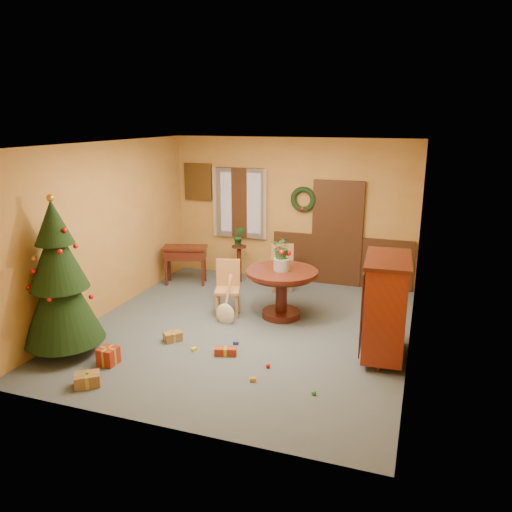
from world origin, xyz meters
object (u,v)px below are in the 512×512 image
at_px(chair_near, 228,285).
at_px(sideboard, 385,305).
at_px(dining_table, 282,284).
at_px(christmas_tree, 59,281).
at_px(writing_desk, 185,256).

bearing_deg(chair_near, sideboard, -16.62).
distance_m(dining_table, sideboard, 2.00).
bearing_deg(dining_table, christmas_tree, -138.00).
bearing_deg(writing_desk, chair_near, -40.60).
bearing_deg(writing_desk, dining_table, -24.87).
height_order(chair_near, writing_desk, chair_near).
height_order(dining_table, christmas_tree, christmas_tree).
distance_m(dining_table, christmas_tree, 3.46).
relative_size(chair_near, christmas_tree, 0.41).
distance_m(writing_desk, sideboard, 4.56).
bearing_deg(chair_near, christmas_tree, -127.10).
xyz_separation_m(chair_near, sideboard, (2.67, -0.80, 0.27)).
height_order(writing_desk, sideboard, sideboard).
bearing_deg(writing_desk, sideboard, -26.22).
relative_size(dining_table, chair_near, 1.28).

